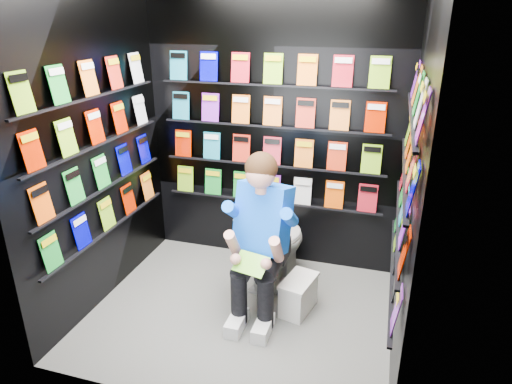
% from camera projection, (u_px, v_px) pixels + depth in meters
% --- Properties ---
extents(floor, '(2.40, 2.40, 0.00)m').
position_uv_depth(floor, '(240.00, 313.00, 3.78)').
color(floor, '#595956').
rests_on(floor, ground).
extents(wall_back, '(2.40, 0.04, 2.60)m').
position_uv_depth(wall_back, '(273.00, 131.00, 4.19)').
color(wall_back, black).
rests_on(wall_back, floor).
extents(wall_front, '(2.40, 0.04, 2.60)m').
position_uv_depth(wall_front, '(177.00, 220.00, 2.41)').
color(wall_front, black).
rests_on(wall_front, floor).
extents(wall_left, '(0.04, 2.00, 2.60)m').
position_uv_depth(wall_left, '(95.00, 150.00, 3.62)').
color(wall_left, black).
rests_on(wall_left, floor).
extents(wall_right, '(0.04, 2.00, 2.60)m').
position_uv_depth(wall_right, '(412.00, 180.00, 2.98)').
color(wall_right, black).
rests_on(wall_right, floor).
extents(comics_back, '(2.10, 0.06, 1.37)m').
position_uv_depth(comics_back, '(272.00, 131.00, 4.16)').
color(comics_back, red).
rests_on(comics_back, wall_back).
extents(comics_left, '(0.06, 1.70, 1.37)m').
position_uv_depth(comics_left, '(98.00, 150.00, 3.61)').
color(comics_left, red).
rests_on(comics_left, wall_left).
extents(comics_right, '(0.06, 1.70, 1.37)m').
position_uv_depth(comics_right, '(407.00, 179.00, 2.98)').
color(comics_right, red).
rests_on(comics_right, wall_right).
extents(toilet, '(0.58, 0.83, 0.73)m').
position_uv_depth(toilet, '(275.00, 244.00, 4.11)').
color(toilet, silver).
rests_on(toilet, floor).
extents(longbox, '(0.27, 0.39, 0.27)m').
position_uv_depth(longbox, '(298.00, 296.00, 3.76)').
color(longbox, white).
rests_on(longbox, floor).
extents(longbox_lid, '(0.29, 0.42, 0.03)m').
position_uv_depth(longbox_lid, '(299.00, 281.00, 3.71)').
color(longbox_lid, white).
rests_on(longbox_lid, longbox).
extents(reader, '(0.73, 0.92, 1.51)m').
position_uv_depth(reader, '(264.00, 218.00, 3.61)').
color(reader, blue).
rests_on(reader, toilet).
extents(held_comic, '(0.28, 0.20, 0.11)m').
position_uv_depth(held_comic, '(251.00, 264.00, 3.38)').
color(held_comic, green).
rests_on(held_comic, reader).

